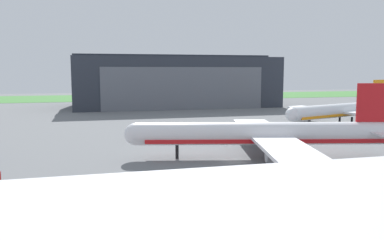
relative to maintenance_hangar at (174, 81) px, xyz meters
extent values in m
plane|color=slate|center=(-12.45, -107.61, -10.41)|extent=(440.00, 440.00, 0.00)
cube|color=#427F3A|center=(-12.45, 59.19, -10.37)|extent=(440.00, 56.00, 0.08)
cube|color=#2D333D|center=(0.00, 0.09, -0.14)|extent=(83.30, 38.82, 20.53)
cube|color=slate|center=(0.00, -19.47, -2.19)|extent=(63.31, 0.30, 16.43)
cube|color=#2D333D|center=(0.00, 0.09, 10.73)|extent=(83.30, 9.32, 1.20)
cylinder|color=silver|center=(31.32, -74.10, -6.06)|extent=(38.34, 16.43, 3.66)
sphere|color=silver|center=(12.75, -80.58, -6.06)|extent=(3.51, 3.51, 3.51)
sphere|color=silver|center=(49.89, -67.61, -6.06)|extent=(2.85, 2.85, 2.85)
cube|color=orange|center=(31.32, -74.10, -7.06)|extent=(35.38, 15.42, 0.64)
cube|color=orange|center=(46.92, -68.65, -1.12)|extent=(4.96, 2.06, 6.22)
cube|color=silver|center=(46.75, -65.78, -5.69)|extent=(5.03, 6.01, 0.28)
cube|color=silver|center=(28.95, -64.92, -6.52)|extent=(11.51, 18.01, 0.56)
cube|color=silver|center=(35.18, -82.75, -6.52)|extent=(11.51, 18.01, 0.56)
cylinder|color=gray|center=(28.64, -66.46, -7.82)|extent=(3.95, 3.05, 2.01)
cylinder|color=gray|center=(33.98, -81.74, -7.82)|extent=(3.95, 3.05, 2.01)
cylinder|color=black|center=(18.70, -78.51, -9.15)|extent=(0.56, 0.56, 2.52)
cylinder|color=black|center=(32.17, -71.76, -9.15)|extent=(0.56, 0.56, 2.52)
cylinder|color=black|center=(33.44, -75.39, -9.15)|extent=(0.56, 0.56, 2.52)
cylinder|color=silver|center=(-6.36, -106.06, -6.11)|extent=(44.25, 13.74, 3.92)
sphere|color=silver|center=(-28.05, -101.10, -6.11)|extent=(3.76, 3.76, 3.76)
cube|color=red|center=(-6.36, -106.06, -7.19)|extent=(40.79, 12.99, 0.69)
cube|color=red|center=(11.86, -110.23, -0.82)|extent=(5.73, 1.68, 6.66)
cube|color=silver|center=(13.38, -107.56, -5.72)|extent=(5.13, 6.24, 0.28)
cube|color=silver|center=(-2.98, -95.26, -6.60)|extent=(11.49, 21.48, 0.56)
cube|color=silver|center=(-8.01, -117.25, -6.60)|extent=(11.49, 21.48, 0.56)
cylinder|color=gray|center=(-4.12, -96.67, -7.98)|extent=(4.11, 2.93, 2.15)
cylinder|color=gray|center=(-8.42, -115.48, -7.98)|extent=(4.11, 2.93, 2.15)
cylinder|color=black|center=(-21.11, -102.69, -9.24)|extent=(0.56, 0.56, 2.34)
cylinder|color=black|center=(-4.17, -104.45, -9.24)|extent=(0.56, 0.56, 2.34)
cylinder|color=black|center=(-5.08, -108.46, -9.24)|extent=(0.56, 0.56, 2.34)
cube|color=white|center=(-25.49, -81.03, -9.03)|extent=(1.72, 1.51, 1.93)
cube|color=white|center=(-25.42, -83.31, -9.19)|extent=(1.77, 3.14, 1.62)
cylinder|color=black|center=(-24.56, -81.19, -9.99)|extent=(0.28, 0.83, 0.83)
cylinder|color=black|center=(-26.41, -81.24, -9.99)|extent=(0.28, 0.83, 0.83)
cylinder|color=black|center=(-24.47, -83.92, -9.99)|extent=(0.28, 0.83, 0.83)
cylinder|color=black|center=(-26.33, -83.97, -9.99)|extent=(0.28, 0.83, 0.83)
camera|label=1|loc=(-35.39, -168.73, 4.64)|focal=37.35mm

